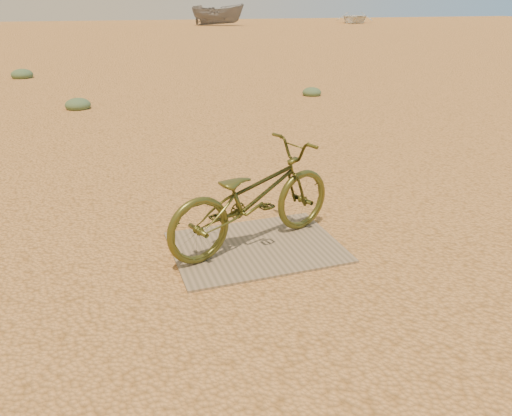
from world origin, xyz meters
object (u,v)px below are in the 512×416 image
object	(u,v)px
plywood_board	(256,247)
boat_mid_right	(218,15)
bicycle	(253,197)
boat_far_right	(354,17)

from	to	relation	value
plywood_board	boat_mid_right	distance (m)	45.23
boat_mid_right	bicycle	bearing A→B (deg)	-167.22
boat_far_right	boat_mid_right	bearing A→B (deg)	-146.00
plywood_board	boat_far_right	xyz separation A→B (m)	(26.07, 44.63, 0.54)
plywood_board	boat_far_right	size ratio (longest dim) A/B	0.29
plywood_board	boat_far_right	bearing A→B (deg)	59.71
boat_mid_right	boat_far_right	size ratio (longest dim) A/B	0.92
bicycle	boat_mid_right	bearing A→B (deg)	-33.06
boat_mid_right	boat_far_right	xyz separation A→B (m)	(14.71, 0.86, -0.40)
boat_mid_right	plywood_board	bearing A→B (deg)	-167.20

